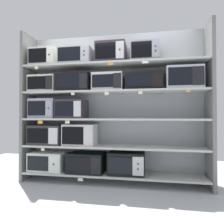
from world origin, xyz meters
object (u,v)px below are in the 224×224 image
Objects in this scene: microwave_10 at (144,82)px; microwave_2 at (127,163)px; microwave_0 at (48,161)px; microwave_7 at (46,85)px; microwave_11 at (183,79)px; microwave_5 at (45,109)px; microwave_14 at (111,54)px; microwave_13 at (77,58)px; microwave_3 at (48,135)px; microwave_4 at (80,135)px; microwave_6 at (72,109)px; microwave_15 at (145,53)px; microwave_9 at (108,82)px; microwave_8 at (76,83)px; microwave_1 at (86,162)px; microwave_12 at (45,58)px.

microwave_2 is at bearing -179.98° from microwave_10.
microwave_10 is (0.27, 0.00, 1.25)m from microwave_2.
microwave_0 is 1.28m from microwave_7.
microwave_0 is 1.27× the size of microwave_7.
microwave_11 is (0.58, -0.00, 0.03)m from microwave_10.
microwave_14 reaches higher than microwave_5.
microwave_5 reaches higher than microwave_2.
microwave_3 is at bearing 179.96° from microwave_13.
microwave_4 is 1.15× the size of microwave_6.
microwave_6 is 1.03× the size of microwave_15.
microwave_2 is 1.54m from microwave_11.
microwave_0 is at bearing -179.99° from microwave_9.
microwave_5 is 0.84× the size of microwave_8.
microwave_1 is 1.71m from microwave_13.
microwave_7 reaches higher than microwave_6.
microwave_1 is at bearing -179.94° from microwave_9.
microwave_13 is (0.56, -0.00, -0.02)m from microwave_12.
microwave_5 is 0.99× the size of microwave_6.
microwave_11 reaches higher than microwave_0.
microwave_9 is 0.92× the size of microwave_13.
microwave_12 reaches higher than microwave_7.
microwave_8 is 0.69m from microwave_12.
microwave_14 reaches higher than microwave_10.
microwave_9 is at bearing 0.01° from microwave_7.
microwave_13 reaches higher than microwave_5.
microwave_12 is 0.84× the size of microwave_13.
microwave_6 is at bearing 0.01° from microwave_12.
microwave_13 reaches higher than microwave_3.
microwave_1 is 1.11× the size of microwave_11.
microwave_1 is at bearing 0.05° from microwave_4.
microwave_6 is 0.73m from microwave_9.
microwave_11 is 1.11× the size of microwave_14.
microwave_3 is at bearing -179.99° from microwave_8.
microwave_5 is 0.79× the size of microwave_10.
microwave_2 is at bearing 179.99° from microwave_11.
microwave_2 is 1.25× the size of microwave_6.
microwave_14 reaches higher than microwave_1.
microwave_14 is (-1.09, 0.00, 0.43)m from microwave_11.
microwave_5 is (-0.72, 0.00, 0.87)m from microwave_1.
microwave_12 is (-0.48, -0.00, 0.86)m from microwave_6.
microwave_8 reaches higher than microwave_2.
microwave_4 is (-0.11, -0.00, 0.44)m from microwave_1.
microwave_13 is 1.21× the size of microwave_15.
microwave_10 is 1.16m from microwave_13.
microwave_0 is at bearing 179.99° from microwave_15.
microwave_3 is 1.05× the size of microwave_13.
microwave_7 reaches higher than microwave_10.
microwave_15 reaches higher than microwave_8.
microwave_3 is 1.07× the size of microwave_4.
microwave_0 is 2.51m from microwave_11.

